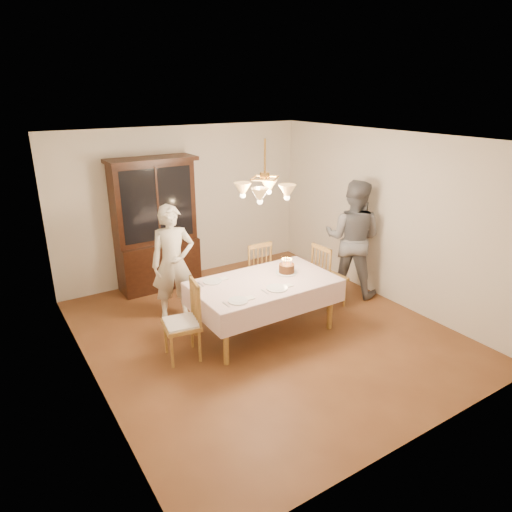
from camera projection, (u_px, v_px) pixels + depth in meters
ground at (264, 331)px, 6.31m from camera, size 5.00×5.00×0.00m
room_shell at (264, 221)px, 5.76m from camera, size 5.00×5.00×5.00m
dining_table at (264, 286)px, 6.07m from camera, size 1.90×1.10×0.76m
china_hutch at (156, 227)px, 7.42m from camera, size 1.38×0.54×2.16m
chair_far_side at (254, 275)px, 7.08m from camera, size 0.45×0.43×1.00m
chair_left_end at (182, 325)px, 5.56m from camera, size 0.49×0.51×1.00m
chair_right_end at (329, 279)px, 6.92m from camera, size 0.44×0.46×1.00m
elderly_woman at (173, 263)px, 6.42m from camera, size 0.69×0.54×1.68m
adult_in_grey at (352, 238)px, 7.21m from camera, size 1.09×1.15×1.86m
birthday_cake at (287, 269)px, 6.29m from camera, size 0.30×0.30×0.21m
place_setting_near_left at (239, 301)px, 5.47m from camera, size 0.39×0.24×0.02m
place_setting_near_right at (278, 288)px, 5.81m from camera, size 0.42×0.27×0.02m
place_setting_far_left at (213, 281)px, 6.03m from camera, size 0.40×0.25×0.02m
chandelier at (265, 190)px, 5.63m from camera, size 0.62×0.62×0.73m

